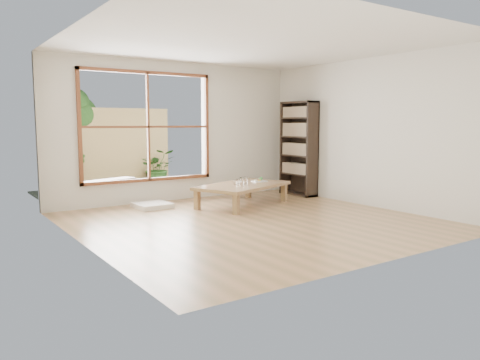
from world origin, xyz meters
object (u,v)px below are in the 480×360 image
object	(u,v)px
bookshelf	(299,149)
garden_bench	(109,182)
low_table	(243,187)
food_tray	(260,181)

from	to	relation	value
bookshelf	garden_bench	size ratio (longest dim) A/B	1.64
low_table	food_tray	size ratio (longest dim) A/B	7.28
food_tray	garden_bench	world-z (taller)	food_tray
garden_bench	low_table	bearing A→B (deg)	-68.77
low_table	garden_bench	size ratio (longest dim) A/B	1.71
food_tray	bookshelf	bearing A→B (deg)	17.16
bookshelf	food_tray	world-z (taller)	bookshelf
low_table	bookshelf	world-z (taller)	bookshelf
food_tray	garden_bench	bearing A→B (deg)	142.43
low_table	food_tray	world-z (taller)	food_tray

